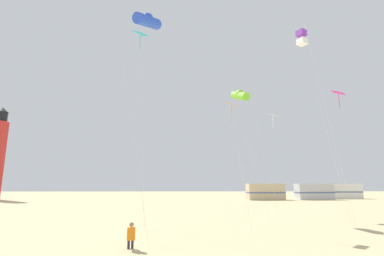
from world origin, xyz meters
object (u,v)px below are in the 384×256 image
(kite_diamond_magenta, at_px, (338,98))
(kite_box_violet, at_px, (302,38))
(kite_flyer_standing, at_px, (131,235))
(kite_diamond_cyan, at_px, (141,42))
(rv_van_white, at_px, (343,191))
(kite_diamond_orange, at_px, (232,109))
(kite_diamond_white, at_px, (272,119))
(kite_tube_lime, at_px, (240,95))
(rv_van_silver, at_px, (314,192))
(kite_tube_blue, at_px, (148,21))
(rv_van_tan, at_px, (265,192))

(kite_diamond_magenta, relative_size, kite_box_violet, 0.68)
(kite_flyer_standing, bearing_deg, kite_diamond_cyan, -92.95)
(kite_diamond_cyan, height_order, rv_van_white, kite_diamond_cyan)
(kite_diamond_orange, xyz_separation_m, kite_diamond_white, (4.98, 7.62, 1.12))
(kite_diamond_cyan, bearing_deg, rv_van_white, 47.67)
(kite_tube_lime, distance_m, kite_diamond_white, 4.23)
(kite_tube_lime, height_order, kite_diamond_cyan, kite_diamond_cyan)
(rv_van_silver, bearing_deg, kite_flyer_standing, -127.87)
(kite_tube_blue, xyz_separation_m, kite_box_violet, (11.18, 3.15, 0.70))
(kite_flyer_standing, bearing_deg, rv_van_tan, -125.30)
(kite_diamond_white, xyz_separation_m, rv_van_white, (22.16, 29.56, -7.22))
(kite_diamond_white, bearing_deg, kite_diamond_magenta, -56.23)
(kite_tube_lime, height_order, kite_diamond_white, kite_tube_lime)
(kite_tube_lime, height_order, rv_van_silver, kite_tube_lime)
(kite_diamond_white, height_order, kite_diamond_magenta, kite_diamond_magenta)
(kite_tube_blue, distance_m, kite_diamond_white, 14.24)
(kite_box_violet, xyz_separation_m, rv_van_silver, (14.23, 31.63, -12.19))
(kite_diamond_magenta, height_order, rv_van_silver, kite_diamond_magenta)
(kite_diamond_cyan, xyz_separation_m, rv_van_tan, (17.24, 32.44, -10.99))
(rv_van_tan, height_order, rv_van_white, same)
(kite_tube_lime, xyz_separation_m, rv_van_tan, (9.48, 27.66, -8.76))
(kite_flyer_standing, height_order, rv_van_tan, rv_van_tan)
(kite_diamond_cyan, relative_size, rv_van_white, 2.01)
(rv_van_tan, bearing_deg, kite_flyer_standing, -117.15)
(rv_van_tan, relative_size, rv_van_white, 1.00)
(kite_tube_lime, bearing_deg, kite_tube_blue, -136.73)
(kite_tube_lime, xyz_separation_m, kite_diamond_cyan, (-7.76, -4.78, 2.24))
(kite_tube_blue, bearing_deg, rv_van_tan, 64.26)
(kite_flyer_standing, relative_size, rv_van_tan, 0.18)
(kite_box_violet, bearing_deg, kite_diamond_cyan, -173.78)
(kite_tube_blue, bearing_deg, kite_box_violet, 15.73)
(kite_diamond_orange, height_order, kite_diamond_magenta, kite_diamond_magenta)
(kite_flyer_standing, relative_size, kite_tube_blue, 0.09)
(kite_tube_blue, distance_m, kite_diamond_magenta, 14.76)
(kite_box_violet, distance_m, rv_van_tan, 33.87)
(kite_flyer_standing, distance_m, kite_box_violet, 18.27)
(kite_diamond_white, bearing_deg, kite_flyer_standing, -130.05)
(kite_tube_blue, relative_size, rv_van_tan, 2.07)
(kite_tube_lime, height_order, kite_box_violet, kite_box_violet)
(kite_flyer_standing, distance_m, kite_diamond_cyan, 12.92)
(kite_diamond_cyan, bearing_deg, rv_van_tan, 62.01)
(kite_diamond_cyan, relative_size, kite_box_violet, 0.93)
(kite_diamond_orange, relative_size, kite_box_violet, 0.56)
(kite_box_violet, height_order, rv_van_tan, kite_box_violet)
(rv_van_white, bearing_deg, kite_tube_blue, -126.11)
(kite_tube_lime, bearing_deg, kite_diamond_cyan, -148.34)
(kite_diamond_magenta, xyz_separation_m, rv_van_silver, (11.63, 31.10, -7.67))
(kite_tube_lime, relative_size, rv_van_white, 1.65)
(kite_diamond_orange, xyz_separation_m, kite_tube_blue, (-5.38, -1.16, 5.38))
(rv_van_tan, bearing_deg, kite_tube_lime, -112.54)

